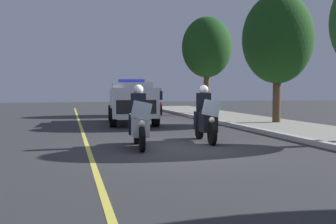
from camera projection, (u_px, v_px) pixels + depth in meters
ground_plane at (181, 148)px, 10.60m from camera, size 80.00×80.00×0.00m
curb_strip at (308, 141)px, 11.54m from camera, size 48.00×0.24×0.15m
lane_stripe_center at (89, 152)px, 10.00m from camera, size 48.00×0.12×0.01m
police_motorcycle_lead_left at (139, 122)px, 10.73m from camera, size 2.14×0.62×1.72m
police_motorcycle_lead_right at (205, 119)px, 11.90m from camera, size 2.14×0.62×1.72m
police_suv at (132, 101)px, 18.21m from camera, size 5.03×2.38×2.05m
cyclist_background at (160, 101)px, 24.66m from camera, size 1.76×0.34×1.69m
tree_far_back at (278, 39)px, 17.72m from camera, size 3.16×3.16×5.79m
tree_behind_suv at (207, 48)px, 24.49m from camera, size 3.10×3.10×5.97m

